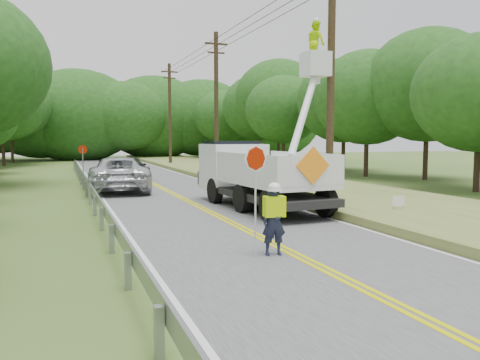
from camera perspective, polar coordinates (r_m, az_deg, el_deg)
name	(u,v)px	position (r m, az deg, el deg)	size (l,w,h in m)	color
ground	(347,281)	(9.84, 12.63, -11.69)	(140.00, 140.00, 0.00)	#3E5C20
road	(180,197)	(22.65, -7.13, -2.07)	(7.20, 96.00, 0.03)	#464648
guardrail	(89,187)	(22.91, -17.50, -0.81)	(0.18, 48.00, 0.77)	gray
utility_poles	(255,93)	(27.00, 1.75, 10.30)	(1.60, 43.30, 10.00)	black
tall_grass_verge	(314,189)	(25.23, 8.75, -1.03)	(7.00, 96.00, 0.30)	#546F2D
treeline_right	(324,101)	(41.63, 10.01, 9.22)	(11.64, 54.62, 11.05)	#332319
treeline_horizon	(107,116)	(64.44, -15.60, 7.30)	(57.99, 15.40, 11.85)	#1D4316
flagger	(274,216)	(11.41, 4.01, -4.30)	(1.07, 0.45, 2.63)	#191E33
bucket_truck	(254,166)	(19.77, 1.63, 1.68)	(4.10, 7.77, 7.33)	black
suv_silver	(118,174)	(25.80, -14.32, 0.69)	(2.95, 6.39, 1.78)	silver
suv_darkgrey	(126,170)	(30.19, -13.37, 1.18)	(2.26, 5.55, 1.61)	#383C40
stop_sign_permanent	(83,160)	(28.28, -18.20, 2.33)	(0.51, 0.06, 2.40)	gray
yard_sign	(398,202)	(17.87, 18.35, -2.50)	(0.52, 0.04, 0.75)	white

